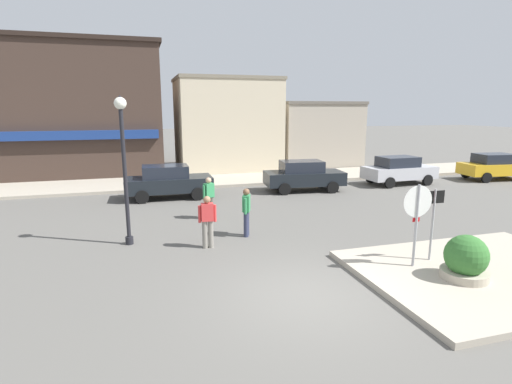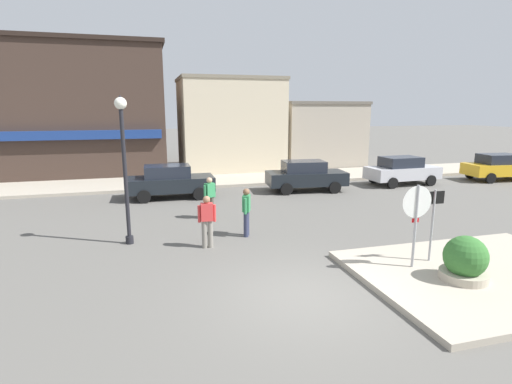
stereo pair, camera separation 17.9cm
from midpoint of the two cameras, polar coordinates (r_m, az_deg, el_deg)
ground_plane at (r=9.37m, az=7.58°, el=-14.58°), size 160.00×160.00×0.00m
sidewalk_corner at (r=11.81m, az=30.53°, el=-10.10°), size 6.40×4.80×0.15m
kerb_far at (r=23.27m, az=-7.05°, el=1.62°), size 80.00×4.00×0.15m
stop_sign at (r=10.86m, az=22.32°, el=-3.13°), size 0.82×0.07×2.30m
one_way_sign at (r=11.53m, az=24.33°, el=-3.41°), size 0.60×0.06×2.10m
planter at (r=10.85m, az=28.09°, el=-8.96°), size 1.10×1.10×1.23m
lamp_post at (r=12.62m, az=-18.01°, el=5.81°), size 0.36×0.36×4.54m
parked_car_nearest at (r=19.25m, az=-11.91°, el=1.55°), size 4.03×1.94×1.56m
parked_car_second at (r=20.60m, az=7.34°, el=2.37°), size 4.16×2.20×1.56m
parked_car_third at (r=23.66m, az=20.32°, el=2.94°), size 4.07×2.00×1.56m
parked_car_fourth at (r=27.61m, az=31.60°, el=3.09°), size 4.17×2.22×1.56m
pedestrian_crossing_near at (r=15.31m, az=-6.29°, el=-0.66°), size 0.52×0.37×1.61m
pedestrian_crossing_far at (r=12.12m, az=-6.59°, el=-4.00°), size 0.55×0.24×1.61m
pedestrian_kerb_side at (r=13.13m, az=-0.99°, el=-2.68°), size 0.35×0.54×1.61m
building_corner_shop at (r=29.60m, az=-23.88°, el=10.65°), size 11.13×9.85×8.13m
building_storefront_left_near at (r=27.39m, az=-3.58°, el=9.53°), size 6.68×5.21×6.15m
building_storefront_left_mid at (r=30.89m, az=8.01°, el=8.30°), size 5.90×7.19×4.65m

